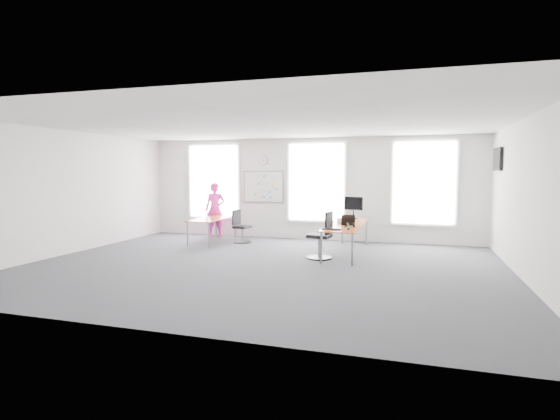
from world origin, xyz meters
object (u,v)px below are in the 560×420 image
(desk_left, at_px, (213,220))
(chair_right, at_px, (322,238))
(desk_right, at_px, (347,226))
(keyboard, at_px, (332,229))
(person, at_px, (215,210))
(monitor, at_px, (354,206))
(headphones, at_px, (351,225))
(chair_left, at_px, (241,228))

(desk_left, xyz_separation_m, chair_right, (3.48, -1.49, -0.15))
(desk_right, distance_m, keyboard, 1.17)
(person, bearing_deg, keyboard, -46.41)
(desk_right, relative_size, keyboard, 7.02)
(chair_right, distance_m, monitor, 2.24)
(keyboard, bearing_deg, headphones, 56.79)
(person, xyz_separation_m, keyboard, (4.12, -2.72, -0.10))
(desk_right, height_order, desk_left, desk_right)
(desk_left, height_order, person, person)
(desk_left, relative_size, headphones, 9.68)
(person, relative_size, monitor, 2.80)
(desk_right, xyz_separation_m, chair_left, (-3.12, 0.79, -0.27))
(chair_left, bearing_deg, desk_right, -93.79)
(desk_left, relative_size, person, 1.12)
(keyboard, bearing_deg, chair_left, 145.46)
(monitor, bearing_deg, keyboard, -75.45)
(person, distance_m, headphones, 4.96)
(desk_left, bearing_deg, chair_left, 10.34)
(desk_left, distance_m, chair_left, 0.84)
(monitor, bearing_deg, chair_right, -83.43)
(desk_right, height_order, monitor, monitor)
(desk_right, height_order, person, person)
(chair_right, height_order, chair_left, chair_right)
(headphones, distance_m, monitor, 1.93)
(desk_right, xyz_separation_m, person, (-4.28, 1.56, 0.16))
(chair_left, bearing_deg, chair_right, -110.80)
(chair_right, relative_size, keyboard, 2.57)
(chair_left, relative_size, person, 0.55)
(chair_left, xyz_separation_m, person, (-1.16, 0.77, 0.43))
(chair_right, relative_size, headphones, 5.61)
(chair_left, distance_m, keyboard, 3.57)
(chair_right, relative_size, monitor, 1.82)
(chair_right, height_order, monitor, monitor)
(desk_right, height_order, headphones, headphones)
(headphones, bearing_deg, chair_left, 173.98)
(chair_left, height_order, person, person)
(person, xyz_separation_m, headphones, (4.46, -2.18, -0.06))
(chair_right, distance_m, keyboard, 0.50)
(monitor, bearing_deg, chair_left, -153.05)
(chair_right, height_order, person, person)
(desk_left, relative_size, chair_right, 1.72)
(keyboard, relative_size, monitor, 0.71)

